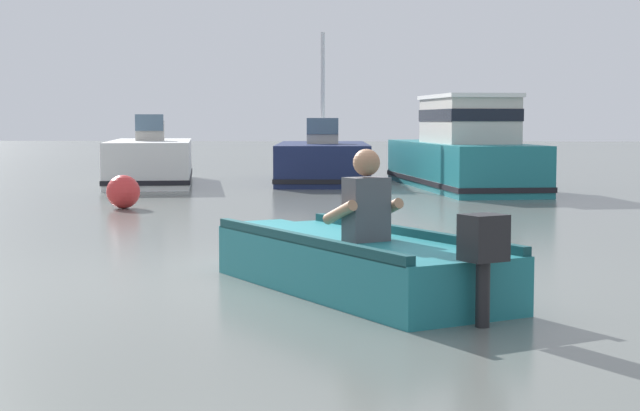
{
  "coord_description": "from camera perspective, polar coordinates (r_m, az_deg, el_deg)",
  "views": [
    {
      "loc": [
        0.94,
        -9.04,
        1.42
      ],
      "look_at": [
        0.41,
        1.28,
        0.55
      ],
      "focal_mm": 56.93,
      "sensor_mm": 36.0,
      "label": 1
    }
  ],
  "objects": [
    {
      "name": "rowboat_with_person",
      "position": [
        8.46,
        1.81,
        -3.14
      ],
      "size": [
        2.6,
        3.39,
        1.19
      ],
      "color": "#1E727A",
      "rests_on": "ground"
    },
    {
      "name": "ground_plane",
      "position": [
        9.2,
        -2.95,
        -4.07
      ],
      "size": [
        120.0,
        120.0,
        0.0
      ],
      "primitive_type": "plane",
      "color": "slate"
    },
    {
      "name": "moored_boat_navy",
      "position": [
        23.34,
        0.15,
        2.39
      ],
      "size": [
        2.3,
        5.16,
        3.41
      ],
      "color": "#19234C",
      "rests_on": "ground"
    },
    {
      "name": "mooring_buoy",
      "position": [
        16.65,
        -11.0,
        0.76
      ],
      "size": [
        0.54,
        0.54,
        0.54
      ],
      "primitive_type": "sphere",
      "color": "red",
      "rests_on": "ground"
    },
    {
      "name": "moored_boat_white",
      "position": [
        23.04,
        -9.47,
        2.37
      ],
      "size": [
        2.64,
        5.48,
        1.55
      ],
      "color": "white",
      "rests_on": "ground"
    },
    {
      "name": "moored_boat_teal",
      "position": [
        21.35,
        7.99,
        2.91
      ],
      "size": [
        2.97,
        6.83,
        1.94
      ],
      "color": "#1E727A",
      "rests_on": "ground"
    }
  ]
}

